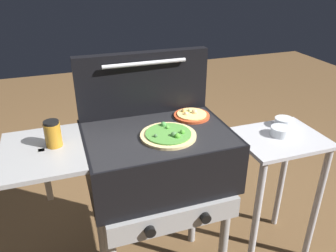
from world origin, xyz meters
The scene contains 8 objects.
grill centered at (-0.01, 0.00, 0.76)m, with size 0.96×0.53×0.90m.
grill_lid_open centered at (0.00, 0.21, 1.05)m, with size 0.63×0.09×0.30m.
pizza_cheese centered at (0.20, 0.10, 0.91)m, with size 0.17×0.17×0.04m.
pizza_veggie centered at (0.03, -0.06, 0.91)m, with size 0.24×0.24×0.04m.
sauce_jar centered at (-0.43, 0.02, 0.95)m, with size 0.07×0.07×0.11m.
prep_table centered at (0.66, 0.00, 0.54)m, with size 0.44×0.36×0.76m.
topping_bowl_near centered at (0.75, 0.10, 0.78)m, with size 0.10×0.10×0.04m.
topping_bowl_far centered at (0.67, 0.02, 0.78)m, with size 0.10×0.10×0.04m.
Camera 1 is at (-0.38, -1.25, 1.58)m, focal length 36.04 mm.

